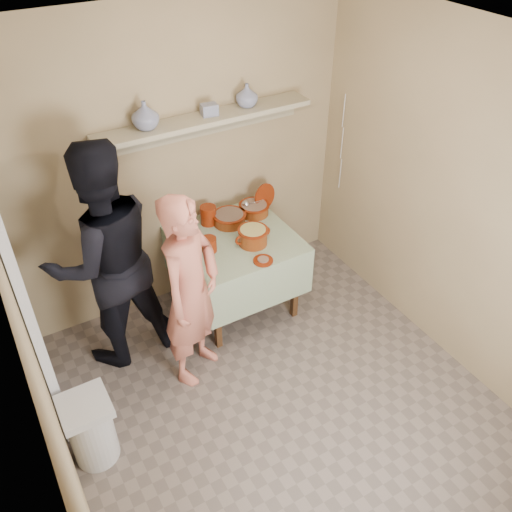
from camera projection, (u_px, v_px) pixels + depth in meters
ground at (289, 415)px, 4.05m from camera, size 3.50×3.50×0.00m
tile_panel at (26, 309)px, 3.52m from camera, size 0.06×0.70×2.00m
plate_stack_a at (184, 221)px, 4.58m from camera, size 0.15×0.15×0.20m
plate_stack_b at (208, 215)px, 4.69m from camera, size 0.14×0.14×0.17m
bowl_stack at (209, 245)px, 4.38m from camera, size 0.12×0.12×0.12m
empty_bowl at (194, 239)px, 4.51m from camera, size 0.16×0.16×0.05m
propped_lid at (265, 196)px, 4.87m from camera, size 0.24×0.11×0.24m
vase_right at (247, 95)px, 4.31m from camera, size 0.20×0.20×0.19m
vase_left at (145, 115)px, 3.96m from camera, size 0.28×0.28×0.21m
ceramic_box at (209, 110)px, 4.20m from camera, size 0.14×0.10×0.09m
person_cook at (191, 292)px, 3.94m from camera, size 0.70×0.65×1.61m
person_helper at (105, 259)px, 4.03m from camera, size 0.97×0.79×1.89m
room_shell at (299, 241)px, 3.07m from camera, size 3.04×3.54×2.62m
serving_table at (235, 249)px, 4.64m from camera, size 0.97×0.97×0.76m
cazuela_meat_a at (229, 218)px, 4.70m from camera, size 0.30×0.30×0.10m
cazuela_meat_b at (254, 208)px, 4.83m from camera, size 0.28×0.28×0.10m
ladle at (247, 204)px, 4.78m from camera, size 0.08×0.26×0.19m
cazuela_rice at (253, 235)px, 4.45m from camera, size 0.33×0.25×0.14m
front_plate at (263, 260)px, 4.30m from camera, size 0.16×0.16×0.03m
wall_shelf at (204, 121)px, 4.25m from camera, size 1.80×0.25×0.21m
trash_bin at (91, 430)px, 3.62m from camera, size 0.32×0.32×0.56m
electrical_cord at (342, 143)px, 4.90m from camera, size 0.01×0.05×0.90m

